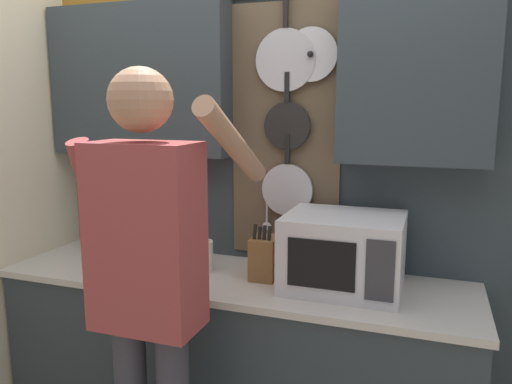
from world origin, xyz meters
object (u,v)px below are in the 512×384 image
at_px(utensil_crock, 201,253).
at_px(person, 149,272).
at_px(microwave, 344,252).
at_px(knife_block, 264,257).

bearing_deg(utensil_crock, person, -84.76).
bearing_deg(utensil_crock, microwave, -0.15).
bearing_deg(person, microwave, 40.19).
distance_m(microwave, utensil_crock, 0.66).
height_order(microwave, person, person).
bearing_deg(microwave, knife_block, 179.86).
height_order(utensil_crock, person, person).
bearing_deg(utensil_crock, knife_block, -0.15).
bearing_deg(person, knife_block, 62.96).
xyz_separation_m(microwave, person, (-0.61, -0.51, 0.01)).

